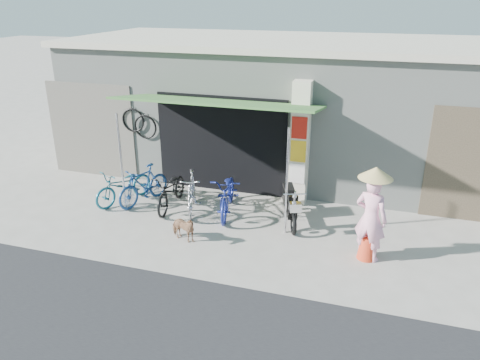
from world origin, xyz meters
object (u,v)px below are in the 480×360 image
(bike_black, at_px, (172,190))
(bike_silver, at_px, (192,193))
(nun, at_px, (371,215))
(bike_teal, at_px, (124,186))
(street_dog, at_px, (183,228))
(bike_blue, at_px, (143,185))
(moped, at_px, (290,204))
(bike_navy, at_px, (228,194))

(bike_black, xyz_separation_m, bike_silver, (0.54, -0.05, 0.03))
(bike_silver, distance_m, nun, 4.23)
(bike_teal, xyz_separation_m, street_dog, (2.16, -1.37, -0.15))
(bike_teal, relative_size, bike_blue, 1.05)
(bike_teal, bearing_deg, street_dog, -10.54)
(bike_black, bearing_deg, moped, -2.31)
(bike_silver, bearing_deg, bike_blue, 158.29)
(bike_black, bearing_deg, bike_teal, 178.42)
(bike_black, height_order, moped, moped)
(street_dog, height_order, moped, moped)
(bike_blue, height_order, bike_navy, bike_navy)
(bike_navy, height_order, nun, nun)
(nun, bearing_deg, bike_blue, 9.94)
(bike_silver, xyz_separation_m, nun, (4.09, -0.96, 0.46))
(bike_navy, relative_size, nun, 0.99)
(street_dog, bearing_deg, bike_teal, 74.31)
(street_dog, xyz_separation_m, moped, (1.94, 1.56, 0.15))
(bike_black, distance_m, street_dog, 1.71)
(bike_blue, distance_m, bike_black, 0.77)
(nun, bearing_deg, bike_silver, 7.64)
(bike_silver, bearing_deg, nun, -31.43)
(bike_teal, relative_size, bike_silver, 1.05)
(bike_blue, bearing_deg, bike_black, 16.69)
(bike_blue, relative_size, street_dog, 2.34)
(bike_blue, distance_m, bike_navy, 2.17)
(bike_teal, relative_size, moped, 1.02)
(nun, bearing_deg, bike_navy, 1.87)
(bike_black, relative_size, bike_silver, 1.08)
(bike_teal, xyz_separation_m, moped, (4.11, 0.19, -0.00))
(bike_black, xyz_separation_m, nun, (4.63, -1.01, 0.49))
(bike_teal, bearing_deg, moped, 24.39)
(bike_teal, distance_m, bike_navy, 2.65)
(bike_navy, bearing_deg, bike_silver, 178.87)
(bike_blue, xyz_separation_m, nun, (5.40, -1.04, 0.46))
(moped, xyz_separation_m, nun, (1.78, -1.13, 0.50))
(bike_blue, distance_m, moped, 3.63)
(street_dog, bearing_deg, bike_navy, -0.72)
(bike_teal, height_order, street_dog, bike_teal)
(bike_blue, xyz_separation_m, street_dog, (1.68, -1.47, -0.19))
(street_dog, bearing_deg, bike_silver, 31.73)
(bike_blue, height_order, moped, bike_blue)
(street_dog, relative_size, nun, 0.35)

